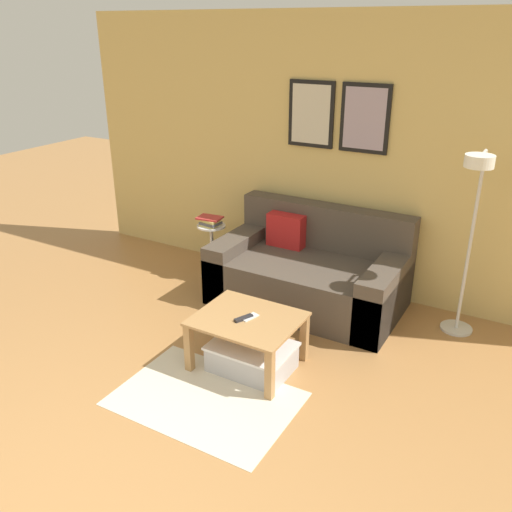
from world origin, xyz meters
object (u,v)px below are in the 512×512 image
(couch, at_px, (309,273))
(side_table, at_px, (212,246))
(coffee_table, at_px, (247,327))
(cell_phone, at_px, (250,317))
(book_stack, at_px, (210,221))
(floor_lamp, at_px, (472,216))
(storage_bin, at_px, (252,357))
(remote_control, at_px, (244,318))

(couch, xyz_separation_m, side_table, (-1.10, 0.01, 0.04))
(coffee_table, xyz_separation_m, cell_phone, (0.01, 0.01, 0.08))
(book_stack, bearing_deg, cell_phone, -45.38)
(coffee_table, bearing_deg, floor_lamp, 42.74)
(coffee_table, distance_m, storage_bin, 0.23)
(floor_lamp, xyz_separation_m, cell_phone, (-1.28, -1.18, -0.66))
(couch, height_order, side_table, couch)
(floor_lamp, bearing_deg, side_table, -179.93)
(coffee_table, bearing_deg, cell_phone, 43.13)
(book_stack, xyz_separation_m, cell_phone, (1.14, -1.16, -0.20))
(couch, distance_m, remote_control, 1.22)
(couch, height_order, floor_lamp, floor_lamp)
(remote_control, height_order, cell_phone, remote_control)
(storage_bin, height_order, floor_lamp, floor_lamp)
(couch, xyz_separation_m, floor_lamp, (1.32, 0.02, 0.78))
(floor_lamp, xyz_separation_m, remote_control, (-1.30, -1.22, -0.65))
(storage_bin, bearing_deg, cell_phone, 133.52)
(side_table, height_order, book_stack, book_stack)
(couch, height_order, cell_phone, couch)
(storage_bin, distance_m, remote_control, 0.32)
(couch, xyz_separation_m, coffee_table, (0.03, -1.18, 0.04))
(couch, relative_size, remote_control, 11.32)
(side_table, height_order, remote_control, side_table)
(floor_lamp, distance_m, side_table, 2.53)
(storage_bin, distance_m, book_stack, 1.77)
(book_stack, bearing_deg, remote_control, -47.09)
(book_stack, bearing_deg, coffee_table, -45.98)
(floor_lamp, distance_m, book_stack, 2.46)
(coffee_table, bearing_deg, storage_bin, -32.26)
(coffee_table, relative_size, floor_lamp, 0.49)
(side_table, xyz_separation_m, remote_control, (1.12, -1.22, 0.08))
(coffee_table, bearing_deg, couch, 91.49)
(storage_bin, height_order, remote_control, remote_control)
(storage_bin, relative_size, floor_lamp, 0.39)
(coffee_table, height_order, storage_bin, coffee_table)
(remote_control, xyz_separation_m, cell_phone, (0.03, 0.04, -0.01))
(side_table, distance_m, remote_control, 1.66)
(storage_bin, bearing_deg, remote_control, 176.19)
(side_table, height_order, cell_phone, side_table)
(couch, bearing_deg, remote_control, -89.15)
(storage_bin, xyz_separation_m, book_stack, (-1.19, 1.21, 0.50))
(coffee_table, xyz_separation_m, storage_bin, (0.06, -0.04, -0.22))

